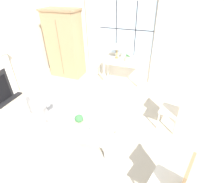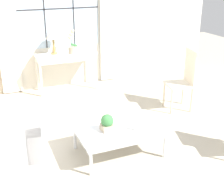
# 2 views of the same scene
# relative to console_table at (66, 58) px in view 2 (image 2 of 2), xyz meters

# --- Properties ---
(ground_plane) EXTENTS (14.00, 14.00, 0.00)m
(ground_plane) POSITION_rel_console_table_xyz_m (-0.02, -2.70, -0.70)
(ground_plane) COLOR #B2A893
(wall_back_windowed) EXTENTS (7.20, 0.14, 2.80)m
(wall_back_windowed) POSITION_rel_console_table_xyz_m (-0.02, 0.32, 0.70)
(wall_back_windowed) COLOR silver
(wall_back_windowed) RESTS_ON ground_plane
(console_table) EXTENTS (1.25, 0.47, 0.79)m
(console_table) POSITION_rel_console_table_xyz_m (0.00, 0.00, 0.00)
(console_table) COLOR white
(console_table) RESTS_ON ground_plane
(table_lamp) EXTENTS (0.30, 0.30, 0.51)m
(table_lamp) POSITION_rel_console_table_xyz_m (-0.22, 0.07, 0.49)
(table_lamp) COLOR #9E7F47
(table_lamp) RESTS_ON console_table
(potted_orchid) EXTENTS (0.19, 0.15, 0.51)m
(potted_orchid) POSITION_rel_console_table_xyz_m (0.12, -0.06, 0.28)
(potted_orchid) COLOR tan
(potted_orchid) RESTS_ON console_table
(armchair_upholstered) EXTENTS (1.04, 1.04, 0.76)m
(armchair_upholstered) POSITION_rel_console_table_xyz_m (-1.33, -2.11, -0.43)
(armchair_upholstered) COLOR #B2B2B7
(armchair_upholstered) RESTS_ON ground_plane
(side_chair_wooden) EXTENTS (0.52, 0.52, 1.11)m
(side_chair_wooden) POSITION_rel_console_table_xyz_m (1.71, -1.78, -0.08)
(side_chair_wooden) COLOR beige
(side_chair_wooden) RESTS_ON ground_plane
(coffee_table) EXTENTS (1.16, 0.79, 0.39)m
(coffee_table) POSITION_rel_console_table_xyz_m (0.00, -2.71, -0.35)
(coffee_table) COLOR silver
(coffee_table) RESTS_ON ground_plane
(potted_plant_small) EXTENTS (0.17, 0.17, 0.23)m
(potted_plant_small) POSITION_rel_console_table_xyz_m (-0.17, -2.70, -0.20)
(potted_plant_small) COLOR tan
(potted_plant_small) RESTS_ON coffee_table
(pillar_candle) EXTENTS (0.09, 0.09, 0.16)m
(pillar_candle) POSITION_rel_console_table_xyz_m (0.20, -2.87, -0.24)
(pillar_candle) COLOR silver
(pillar_candle) RESTS_ON coffee_table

